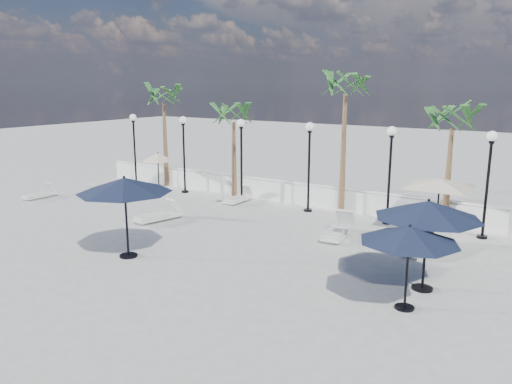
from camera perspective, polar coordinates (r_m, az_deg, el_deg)
The scene contains 26 objects.
ground at distance 16.48m, azimuth -4.57°, elevation -6.97°, with size 100.00×100.00×0.00m, color #9C9D98.
balustrade at distance 22.51m, azimuth 7.14°, elevation -0.51°, with size 26.00×0.30×1.01m.
lamppost_0 at distance 27.63m, azimuth -13.76°, elevation 5.87°, with size 0.36×0.36×3.84m.
lamppost_1 at distance 25.20m, azimuth -8.27°, elevation 5.50°, with size 0.36×0.36×3.84m.
lamppost_2 at distance 23.05m, azimuth -1.69°, elevation 4.99°, with size 0.36×0.36×3.84m.
lamppost_3 at distance 21.27m, azimuth 6.10°, elevation 4.31°, with size 0.36×0.36×3.84m.
lamppost_4 at distance 19.94m, azimuth 15.09°, elevation 3.42°, with size 0.36×0.36×3.84m.
lamppost_5 at distance 19.16m, azimuth 25.07°, elevation 2.33°, with size 0.36×0.36×3.84m.
palm_0 at distance 26.99m, azimuth -10.51°, elevation 10.22°, with size 2.60×2.60×5.50m.
palm_1 at distance 24.15m, azimuth -2.58°, elevation 8.33°, with size 2.60×2.60×4.70m.
palm_2 at distance 21.28m, azimuth 10.20°, elevation 11.28°, with size 2.60×2.60×6.10m.
palm_3 at distance 20.03m, azimuth 21.53°, elevation 7.23°, with size 2.60×2.60×4.90m.
lounger_0 at distance 26.21m, azimuth -23.45°, elevation -0.21°, with size 0.58×1.64×0.61m.
lounger_1 at distance 23.21m, azimuth -1.98°, elevation -0.67°, with size 0.61×1.74×0.65m.
lounger_2 at distance 20.45m, azimuth -11.08°, elevation -2.60°, with size 1.08×2.04×0.73m.
lounger_3 at distance 18.20m, azimuth 9.43°, elevation -4.35°, with size 0.91×2.14×0.78m.
lounger_4 at distance 17.30m, azimuth 17.83°, elevation -5.81°, with size 0.67×1.82×0.67m.
lounger_5 at distance 17.73m, azimuth 19.74°, elevation -5.51°, with size 0.72×1.82×0.67m.
side_table_0 at distance 26.14m, azimuth -18.38°, elevation 0.41°, with size 0.54×0.54×0.53m.
side_table_1 at distance 23.09m, azimuth -3.81°, elevation -0.62°, with size 0.46×0.46×0.45m.
side_table_2 at distance 17.78m, azimuth 10.05°, elevation -4.50°, with size 0.59×0.59×0.58m.
parasol_navy_left at distance 16.02m, azimuth -14.80°, elevation 0.71°, with size 2.98×2.98×2.63m.
parasol_navy_mid at distance 13.73m, azimuth 19.08°, elevation -1.96°, with size 2.80×2.80×2.51m.
parasol_navy_right at distance 12.48m, azimuth 17.12°, elevation -4.69°, with size 2.41×2.41×2.16m.
parasol_cream_sq_a at distance 19.21m, azimuth 20.28°, elevation 1.42°, with size 4.52×4.52×2.22m.
parasol_cream_small at distance 26.12m, azimuth -11.17°, elevation 3.90°, with size 1.63×1.63×2.00m.
Camera 1 is at (9.57, -12.26, 5.44)m, focal length 35.00 mm.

